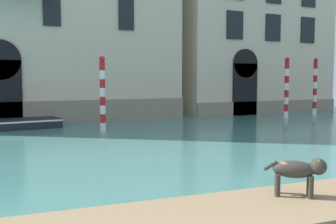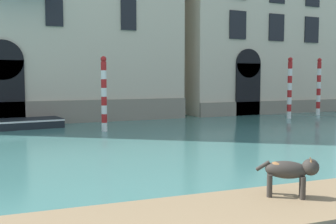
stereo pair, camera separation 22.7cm
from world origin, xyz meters
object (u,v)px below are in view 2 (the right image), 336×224
mooring_pole_0 (319,86)px  mooring_pole_3 (290,88)px  mooring_pole_2 (104,94)px  dog_on_deck (291,171)px  boat_moored_near_palazzo (12,124)px  boat_foreground (255,224)px

mooring_pole_0 → mooring_pole_3: size_ratio=1.02×
mooring_pole_2 → mooring_pole_3: (11.89, 1.16, 0.14)m
mooring_pole_0 → mooring_pole_2: size_ratio=1.10×
dog_on_deck → mooring_pole_3: bearing=87.8°
mooring_pole_0 → boat_moored_near_palazzo: bearing=178.3°
boat_moored_near_palazzo → boat_foreground: bearing=-86.9°
dog_on_deck → boat_moored_near_palazzo: size_ratio=0.16×
dog_on_deck → mooring_pole_0: 21.92m
mooring_pole_2 → mooring_pole_3: size_ratio=0.93×
mooring_pole_2 → mooring_pole_3: mooring_pole_3 is taller
dog_on_deck → mooring_pole_2: (0.49, 12.95, 0.76)m
mooring_pole_2 → dog_on_deck: bearing=-92.2°
boat_foreground → mooring_pole_2: bearing=88.3°
boat_foreground → mooring_pole_3: bearing=51.0°
dog_on_deck → boat_moored_near_palazzo: bearing=141.2°
mooring_pole_3 → boat_foreground: bearing=-132.7°
boat_foreground → mooring_pole_2: size_ratio=2.45×
boat_moored_near_palazzo → mooring_pole_2: 4.99m
dog_on_deck → mooring_pole_2: size_ratio=0.23×
boat_foreground → mooring_pole_2: (1.25, 13.09, 1.44)m
dog_on_deck → boat_moored_near_palazzo: 16.10m
boat_moored_near_palazzo → mooring_pole_0: bearing=-7.9°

